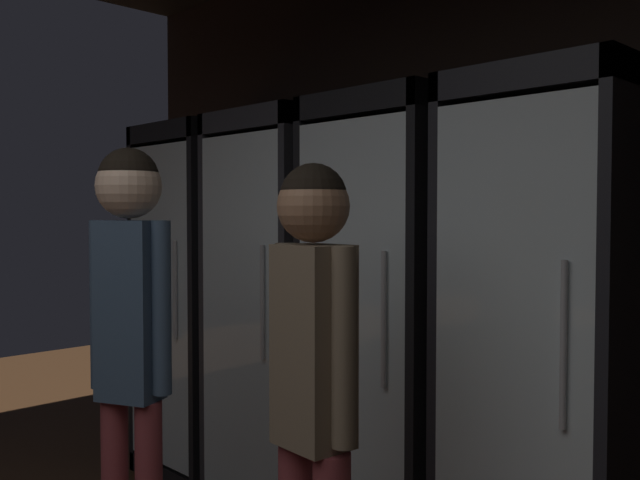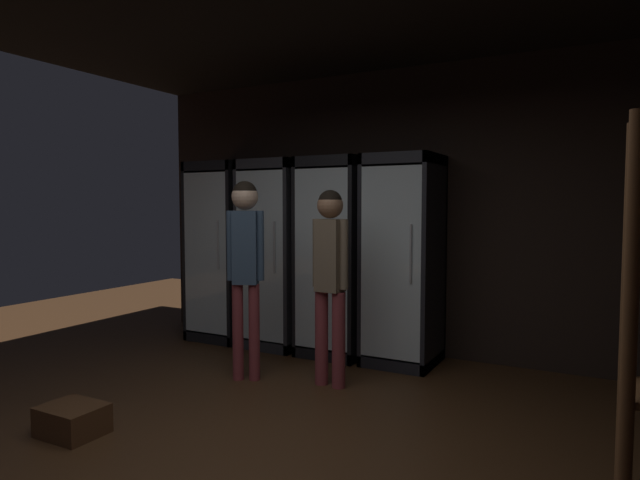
{
  "view_description": "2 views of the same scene",
  "coord_description": "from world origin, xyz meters",
  "px_view_note": "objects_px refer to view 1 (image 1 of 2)",
  "views": [
    {
      "loc": [
        1.15,
        0.38,
        1.44
      ],
      "look_at": [
        -0.99,
        2.49,
        1.33
      ],
      "focal_mm": 38.75,
      "sensor_mm": 36.0,
      "label": 1
    },
    {
      "loc": [
        1.71,
        -2.11,
        1.47
      ],
      "look_at": [
        -0.74,
        2.46,
        1.13
      ],
      "focal_mm": 30.56,
      "sensor_mm": 36.0,
      "label": 2
    }
  ],
  "objects_px": {
    "cooler_right": "(563,357)",
    "shopper_far": "(313,377)",
    "cooler_far_left": "(216,302)",
    "cooler_center": "(409,333)",
    "cooler_left": "(299,315)",
    "shopper_near": "(130,319)"
  },
  "relations": [
    {
      "from": "cooler_far_left",
      "to": "cooler_center",
      "type": "height_order",
      "value": "same"
    },
    {
      "from": "shopper_near",
      "to": "cooler_right",
      "type": "bearing_deg",
      "value": 49.03
    },
    {
      "from": "cooler_left",
      "to": "shopper_far",
      "type": "height_order",
      "value": "cooler_left"
    },
    {
      "from": "cooler_center",
      "to": "cooler_right",
      "type": "distance_m",
      "value": 0.69
    },
    {
      "from": "cooler_left",
      "to": "shopper_far",
      "type": "distance_m",
      "value": 1.43
    },
    {
      "from": "shopper_far",
      "to": "cooler_right",
      "type": "bearing_deg",
      "value": 72.5
    },
    {
      "from": "cooler_right",
      "to": "shopper_near",
      "type": "relative_size",
      "value": 1.16
    },
    {
      "from": "cooler_left",
      "to": "shopper_far",
      "type": "xyz_separation_m",
      "value": [
        1.08,
        -0.94,
        0.03
      ]
    },
    {
      "from": "cooler_far_left",
      "to": "shopper_far",
      "type": "relative_size",
      "value": 1.21
    },
    {
      "from": "cooler_far_left",
      "to": "shopper_far",
      "type": "height_order",
      "value": "cooler_far_left"
    },
    {
      "from": "shopper_near",
      "to": "cooler_left",
      "type": "bearing_deg",
      "value": 108.8
    },
    {
      "from": "cooler_right",
      "to": "shopper_far",
      "type": "distance_m",
      "value": 0.99
    },
    {
      "from": "cooler_center",
      "to": "shopper_far",
      "type": "relative_size",
      "value": 1.21
    },
    {
      "from": "cooler_right",
      "to": "shopper_far",
      "type": "relative_size",
      "value": 1.21
    },
    {
      "from": "shopper_far",
      "to": "cooler_far_left",
      "type": "bearing_deg",
      "value": 151.94
    },
    {
      "from": "cooler_far_left",
      "to": "cooler_center",
      "type": "distance_m",
      "value": 1.37
    },
    {
      "from": "cooler_left",
      "to": "cooler_right",
      "type": "distance_m",
      "value": 1.37
    },
    {
      "from": "cooler_right",
      "to": "shopper_far",
      "type": "height_order",
      "value": "cooler_right"
    },
    {
      "from": "cooler_far_left",
      "to": "cooler_right",
      "type": "distance_m",
      "value": 2.06
    },
    {
      "from": "cooler_far_left",
      "to": "cooler_left",
      "type": "distance_m",
      "value": 0.69
    },
    {
      "from": "cooler_left",
      "to": "cooler_right",
      "type": "relative_size",
      "value": 1.0
    },
    {
      "from": "shopper_far",
      "to": "shopper_near",
      "type": "bearing_deg",
      "value": -164.16
    }
  ]
}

